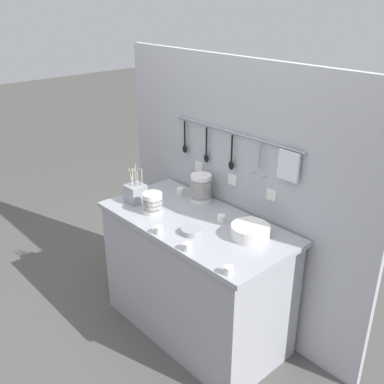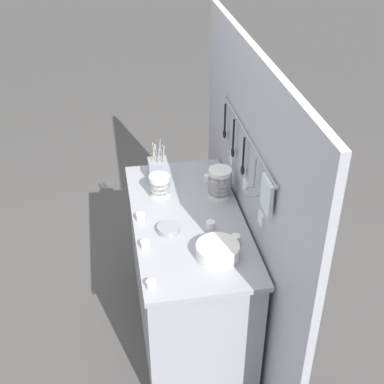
{
  "view_description": "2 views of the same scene",
  "coord_description": "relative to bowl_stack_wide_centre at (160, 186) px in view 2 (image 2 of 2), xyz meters",
  "views": [
    {
      "loc": [
        1.84,
        -1.7,
        2.17
      ],
      "look_at": [
        -0.06,
        0.02,
        1.03
      ],
      "focal_mm": 42.0,
      "sensor_mm": 36.0,
      "label": 1
    },
    {
      "loc": [
        2.48,
        -0.41,
        2.68
      ],
      "look_at": [
        0.02,
        0.02,
        1.05
      ],
      "focal_mm": 50.0,
      "sensor_mm": 36.0,
      "label": 2
    }
  ],
  "objects": [
    {
      "name": "cup_back_right",
      "position": [
        0.24,
        -0.14,
        -0.05
      ],
      "size": [
        0.05,
        0.05,
        0.04
      ],
      "color": "white",
      "rests_on": "counter"
    },
    {
      "name": "cup_front_left",
      "position": [
        -0.1,
        0.32,
        -0.05
      ],
      "size": [
        0.05,
        0.05,
        0.04
      ],
      "color": "white",
      "rests_on": "counter"
    },
    {
      "name": "cup_edge_far",
      "position": [
        0.39,
        0.24,
        -0.05
      ],
      "size": [
        0.05,
        0.05,
        0.04
      ],
      "color": "white",
      "rests_on": "counter"
    },
    {
      "name": "plate_stack",
      "position": [
        0.64,
        0.23,
        -0.03
      ],
      "size": [
        0.23,
        0.23,
        0.08
      ],
      "color": "white",
      "rests_on": "counter"
    },
    {
      "name": "back_wall",
      "position": [
        0.27,
        0.49,
        -0.01
      ],
      "size": [
        2.09,
        0.11,
        1.83
      ],
      "color": "#A8AAB2",
      "rests_on": "ground"
    },
    {
      "name": "cup_centre",
      "position": [
        0.53,
        0.35,
        -0.05
      ],
      "size": [
        0.05,
        0.05,
        0.04
      ],
      "color": "white",
      "rests_on": "counter"
    },
    {
      "name": "counter",
      "position": [
        0.27,
        0.13,
        -0.49
      ],
      "size": [
        1.29,
        0.64,
        0.85
      ],
      "color": "#9EA0A8",
      "rests_on": "ground"
    },
    {
      "name": "ground_plane",
      "position": [
        0.27,
        0.13,
        -0.92
      ],
      "size": [
        20.0,
        20.0,
        0.0
      ],
      "primitive_type": "plane",
      "color": "#514F4C"
    },
    {
      "name": "cutlery_caddy",
      "position": [
        -0.21,
        0.02,
        -0.0
      ],
      "size": [
        0.12,
        0.12,
        0.27
      ],
      "color": "#93969E",
      "rests_on": "counter"
    },
    {
      "name": "bowl_stack_back_corner",
      "position": [
        0.07,
        0.36,
        0.03
      ],
      "size": [
        0.14,
        0.14,
        0.19
      ],
      "color": "white",
      "rests_on": "counter"
    },
    {
      "name": "bowl_stack_wide_centre",
      "position": [
        0.0,
        0.0,
        0.0
      ],
      "size": [
        0.13,
        0.13,
        0.14
      ],
      "color": "white",
      "rests_on": "counter"
    },
    {
      "name": "steel_mixing_bowl",
      "position": [
        0.37,
        0.0,
        -0.05
      ],
      "size": [
        0.13,
        0.13,
        0.03
      ],
      "color": "#93969E",
      "rests_on": "counter"
    },
    {
      "name": "cup_by_caddy",
      "position": [
        0.5,
        -0.14,
        -0.05
      ],
      "size": [
        0.05,
        0.05,
        0.04
      ],
      "color": "white",
      "rests_on": "counter"
    },
    {
      "name": "cup_edge_near",
      "position": [
        0.81,
        -0.14,
        -0.05
      ],
      "size": [
        0.05,
        0.05,
        0.04
      ],
      "color": "white",
      "rests_on": "counter"
    }
  ]
}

